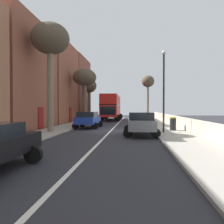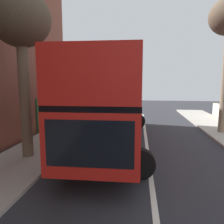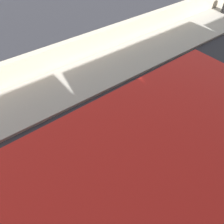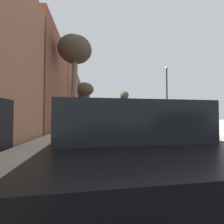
{
  "view_description": "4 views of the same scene",
  "coord_description": "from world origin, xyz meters",
  "px_view_note": "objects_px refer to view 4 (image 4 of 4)",
  "views": [
    {
      "loc": [
        1.97,
        -19.47,
        2.01
      ],
      "look_at": [
        -0.93,
        10.51,
        1.46
      ],
      "focal_mm": 35.46,
      "sensor_mm": 36.0,
      "label": 1
    },
    {
      "loc": [
        -0.45,
        6.56,
        3.16
      ],
      "look_at": [
        -1.54,
        15.47,
        1.86
      ],
      "focal_mm": 34.73,
      "sensor_mm": 36.0,
      "label": 2
    },
    {
      "loc": [
        -2.51,
        15.19,
        6.28
      ],
      "look_at": [
        0.89,
        12.59,
        1.99
      ],
      "focal_mm": 36.47,
      "sensor_mm": 36.0,
      "label": 3
    },
    {
      "loc": [
        -2.91,
        -16.11,
        1.36
      ],
      "look_at": [
        0.81,
        14.43,
        2.4
      ],
      "focal_mm": 23.92,
      "sensor_mm": 36.0,
      "label": 4
    }
  ],
  "objects_px": {
    "parked_car_grey_right_0": "(154,121)",
    "parked_car_black_left_1": "(116,142)",
    "street_tree_left_0": "(84,91)",
    "street_tree_left_4": "(75,53)",
    "street_tree_left_2": "(84,98)",
    "litter_bin_right": "(168,123)",
    "street_tree_right_1": "(124,97)",
    "parked_car_blue_left_3": "(97,121)",
    "lamppost_right": "(167,92)",
    "double_decker_bus": "(99,113)"
  },
  "relations": [
    {
      "from": "litter_bin_right",
      "to": "street_tree_left_0",
      "type": "bearing_deg",
      "value": 134.41
    },
    {
      "from": "double_decker_bus",
      "to": "street_tree_left_4",
      "type": "relative_size",
      "value": 1.27
    },
    {
      "from": "street_tree_left_2",
      "to": "lamppost_right",
      "type": "bearing_deg",
      "value": -61.21
    },
    {
      "from": "parked_car_grey_right_0",
      "to": "street_tree_right_1",
      "type": "relative_size",
      "value": 0.61
    },
    {
      "from": "parked_car_blue_left_3",
      "to": "street_tree_left_2",
      "type": "xyz_separation_m",
      "value": [
        -2.4,
        12.5,
        4.33
      ]
    },
    {
      "from": "street_tree_right_1",
      "to": "parked_car_black_left_1",
      "type": "bearing_deg",
      "value": -101.9
    },
    {
      "from": "parked_car_blue_left_3",
      "to": "street_tree_left_2",
      "type": "bearing_deg",
      "value": 100.85
    },
    {
      "from": "double_decker_bus",
      "to": "litter_bin_right",
      "type": "relative_size",
      "value": 10.03
    },
    {
      "from": "parked_car_grey_right_0",
      "to": "street_tree_right_1",
      "type": "distance_m",
      "value": 23.89
    },
    {
      "from": "street_tree_right_1",
      "to": "litter_bin_right",
      "type": "relative_size",
      "value": 6.94
    },
    {
      "from": "street_tree_left_2",
      "to": "litter_bin_right",
      "type": "xyz_separation_m",
      "value": [
        10.2,
        -15.05,
        -4.58
      ]
    },
    {
      "from": "street_tree_left_4",
      "to": "street_tree_left_0",
      "type": "bearing_deg",
      "value": 89.31
    },
    {
      "from": "double_decker_bus",
      "to": "street_tree_left_0",
      "type": "bearing_deg",
      "value": -110.8
    },
    {
      "from": "parked_car_black_left_1",
      "to": "street_tree_right_1",
      "type": "xyz_separation_m",
      "value": [
        7.01,
        33.27,
        5.54
      ]
    },
    {
      "from": "parked_car_blue_left_3",
      "to": "litter_bin_right",
      "type": "xyz_separation_m",
      "value": [
        7.8,
        -2.55,
        -0.26
      ]
    },
    {
      "from": "parked_car_grey_right_0",
      "to": "street_tree_left_4",
      "type": "distance_m",
      "value": 9.62
    },
    {
      "from": "parked_car_blue_left_3",
      "to": "litter_bin_right",
      "type": "relative_size",
      "value": 3.72
    },
    {
      "from": "street_tree_left_0",
      "to": "lamppost_right",
      "type": "bearing_deg",
      "value": -53.0
    },
    {
      "from": "parked_car_blue_left_3",
      "to": "street_tree_left_4",
      "type": "height_order",
      "value": "street_tree_left_4"
    },
    {
      "from": "parked_car_grey_right_0",
      "to": "street_tree_left_0",
      "type": "distance_m",
      "value": 15.41
    },
    {
      "from": "street_tree_left_0",
      "to": "street_tree_left_4",
      "type": "height_order",
      "value": "street_tree_left_4"
    },
    {
      "from": "street_tree_left_0",
      "to": "street_tree_right_1",
      "type": "xyz_separation_m",
      "value": [
        9.04,
        10.35,
        0.58
      ]
    },
    {
      "from": "parked_car_grey_right_0",
      "to": "litter_bin_right",
      "type": "bearing_deg",
      "value": 44.86
    },
    {
      "from": "parked_car_grey_right_0",
      "to": "lamppost_right",
      "type": "height_order",
      "value": "lamppost_right"
    },
    {
      "from": "lamppost_right",
      "to": "parked_car_grey_right_0",
      "type": "bearing_deg",
      "value": -148.5
    },
    {
      "from": "litter_bin_right",
      "to": "street_tree_left_4",
      "type": "bearing_deg",
      "value": -169.66
    },
    {
      "from": "street_tree_left_0",
      "to": "street_tree_left_2",
      "type": "height_order",
      "value": "street_tree_left_0"
    },
    {
      "from": "street_tree_left_0",
      "to": "litter_bin_right",
      "type": "height_order",
      "value": "street_tree_left_0"
    },
    {
      "from": "double_decker_bus",
      "to": "litter_bin_right",
      "type": "height_order",
      "value": "double_decker_bus"
    },
    {
      "from": "parked_car_grey_right_0",
      "to": "parked_car_black_left_1",
      "type": "bearing_deg",
      "value": -116.33
    },
    {
      "from": "double_decker_bus",
      "to": "street_tree_left_2",
      "type": "height_order",
      "value": "street_tree_left_2"
    },
    {
      "from": "street_tree_left_4",
      "to": "double_decker_bus",
      "type": "bearing_deg",
      "value": 81.25
    },
    {
      "from": "street_tree_left_2",
      "to": "double_decker_bus",
      "type": "bearing_deg",
      "value": 37.1
    },
    {
      "from": "double_decker_bus",
      "to": "street_tree_right_1",
      "type": "height_order",
      "value": "street_tree_right_1"
    },
    {
      "from": "lamppost_right",
      "to": "litter_bin_right",
      "type": "xyz_separation_m",
      "value": [
        1.0,
        1.68,
        -3.13
      ]
    },
    {
      "from": "lamppost_right",
      "to": "litter_bin_right",
      "type": "height_order",
      "value": "lamppost_right"
    },
    {
      "from": "street_tree_left_0",
      "to": "litter_bin_right",
      "type": "distance_m",
      "value": 14.97
    },
    {
      "from": "lamppost_right",
      "to": "street_tree_left_0",
      "type": "bearing_deg",
      "value": 127.0
    },
    {
      "from": "parked_car_blue_left_3",
      "to": "lamppost_right",
      "type": "height_order",
      "value": "lamppost_right"
    },
    {
      "from": "street_tree_left_2",
      "to": "street_tree_right_1",
      "type": "bearing_deg",
      "value": 29.52
    },
    {
      "from": "lamppost_right",
      "to": "double_decker_bus",
      "type": "bearing_deg",
      "value": 107.4
    },
    {
      "from": "street_tree_left_4",
      "to": "lamppost_right",
      "type": "distance_m",
      "value": 9.63
    },
    {
      "from": "street_tree_left_4",
      "to": "litter_bin_right",
      "type": "bearing_deg",
      "value": 10.34
    },
    {
      "from": "parked_car_grey_right_0",
      "to": "street_tree_left_2",
      "type": "height_order",
      "value": "street_tree_left_2"
    },
    {
      "from": "street_tree_left_0",
      "to": "lamppost_right",
      "type": "relative_size",
      "value": 1.13
    },
    {
      "from": "parked_car_grey_right_0",
      "to": "street_tree_left_2",
      "type": "xyz_separation_m",
      "value": [
        -7.4,
        17.83,
        4.29
      ]
    },
    {
      "from": "parked_car_grey_right_0",
      "to": "parked_car_blue_left_3",
      "type": "distance_m",
      "value": 7.31
    },
    {
      "from": "litter_bin_right",
      "to": "lamppost_right",
      "type": "bearing_deg",
      "value": -120.73
    },
    {
      "from": "parked_car_blue_left_3",
      "to": "lamppost_right",
      "type": "xyz_separation_m",
      "value": [
        6.8,
        -4.23,
        2.88
      ]
    },
    {
      "from": "parked_car_black_left_1",
      "to": "street_tree_left_0",
      "type": "xyz_separation_m",
      "value": [
        -2.03,
        22.92,
        4.96
      ]
    }
  ]
}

